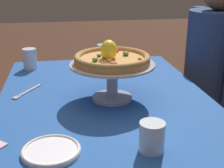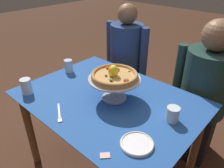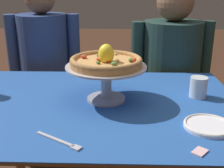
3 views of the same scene
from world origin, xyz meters
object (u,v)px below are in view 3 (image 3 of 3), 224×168
object	(u,v)px
pizza_stand	(106,77)
water_glass_side_right	(198,88)
diner_left	(46,81)
sugar_packet	(200,152)
dinner_fork	(61,141)
side_plate	(208,125)
pizza	(106,61)
diner_right	(170,80)

from	to	relation	value
pizza_stand	water_glass_side_right	size ratio (longest dim) A/B	3.74
pizza_stand	diner_left	bearing A→B (deg)	123.52
sugar_packet	dinner_fork	bearing A→B (deg)	174.06
side_plate	diner_left	size ratio (longest dim) A/B	0.14
pizza	diner_left	xyz separation A→B (m)	(-0.45, 0.69, -0.33)
dinner_fork	diner_right	size ratio (longest dim) A/B	0.14
water_glass_side_right	diner_right	size ratio (longest dim) A/B	0.08
dinner_fork	sugar_packet	world-z (taller)	dinner_fork
sugar_packet	pizza	bearing A→B (deg)	126.91
pizza	sugar_packet	bearing A→B (deg)	-53.09
pizza	side_plate	xyz separation A→B (m)	(0.38, -0.25, -0.17)
pizza_stand	side_plate	xyz separation A→B (m)	(0.38, -0.25, -0.10)
pizza_stand	sugar_packet	bearing A→B (deg)	-53.13
dinner_fork	diner_right	bearing A→B (deg)	62.63
water_glass_side_right	diner_right	bearing A→B (deg)	92.43
water_glass_side_right	sugar_packet	xyz separation A→B (m)	(-0.11, -0.47, -0.04)
side_plate	diner_left	bearing A→B (deg)	131.85
sugar_packet	diner_right	bearing A→B (deg)	85.60
pizza	side_plate	size ratio (longest dim) A/B	1.75
sugar_packet	side_plate	bearing A→B (deg)	66.45
pizza_stand	sugar_packet	distance (m)	0.53
side_plate	sugar_packet	world-z (taller)	side_plate
water_glass_side_right	sugar_packet	size ratio (longest dim) A/B	1.88
pizza	diner_right	size ratio (longest dim) A/B	0.25
water_glass_side_right	diner_left	distance (m)	1.09
pizza_stand	pizza	xyz separation A→B (m)	(0.00, -0.00, 0.07)
pizza_stand	dinner_fork	distance (m)	0.41
sugar_packet	diner_right	world-z (taller)	diner_right
pizza	diner_left	bearing A→B (deg)	123.51
diner_left	pizza	bearing A→B (deg)	-56.49
diner_right	dinner_fork	bearing A→B (deg)	-117.37
pizza	side_plate	distance (m)	0.49
pizza	diner_left	size ratio (longest dim) A/B	0.25
water_glass_side_right	sugar_packet	bearing A→B (deg)	-102.92
pizza	sugar_packet	size ratio (longest dim) A/B	6.22
pizza_stand	side_plate	distance (m)	0.47
dinner_fork	pizza_stand	bearing A→B (deg)	70.26
water_glass_side_right	side_plate	bearing A→B (deg)	-96.62
water_glass_side_right	diner_right	xyz separation A→B (m)	(-0.03, 0.60, -0.16)
dinner_fork	water_glass_side_right	bearing A→B (deg)	37.32
water_glass_side_right	diner_right	world-z (taller)	diner_right
pizza_stand	pizza	size ratio (longest dim) A/B	1.13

